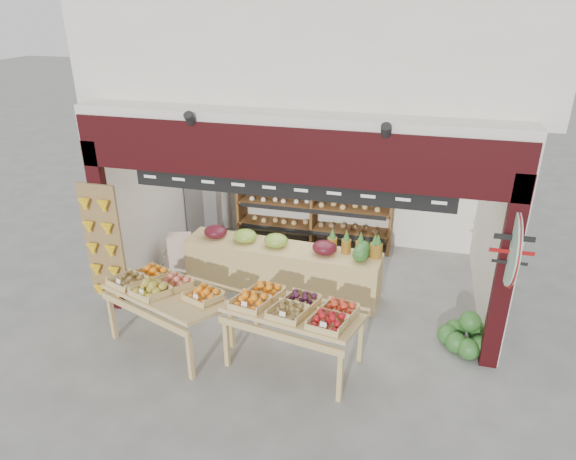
% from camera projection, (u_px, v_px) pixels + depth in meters
% --- Properties ---
extents(ground, '(60.00, 60.00, 0.00)m').
position_uv_depth(ground, '(303.00, 295.00, 8.33)').
color(ground, slate).
rests_on(ground, ground).
extents(shop_structure, '(6.36, 5.12, 5.40)m').
position_uv_depth(shop_structure, '(329.00, 31.00, 8.12)').
color(shop_structure, silver).
rests_on(shop_structure, ground).
extents(banana_board, '(0.60, 0.15, 1.80)m').
position_uv_depth(banana_board, '(103.00, 245.00, 7.47)').
color(banana_board, olive).
rests_on(banana_board, ground).
extents(gift_sign, '(0.04, 0.93, 0.92)m').
position_uv_depth(gift_sign, '(512.00, 249.00, 5.96)').
color(gift_sign, '#ACD8BF').
rests_on(gift_sign, ground).
extents(back_shelving, '(2.98, 0.49, 1.84)m').
position_uv_depth(back_shelving, '(314.00, 187.00, 9.63)').
color(back_shelving, brown).
rests_on(back_shelving, ground).
extents(refrigerator, '(0.80, 0.80, 1.87)m').
position_uv_depth(refrigerator, '(208.00, 190.00, 10.11)').
color(refrigerator, '#AFB1B6').
rests_on(refrigerator, ground).
extents(cardboard_stack, '(1.06, 0.87, 0.69)m').
position_uv_depth(cardboard_stack, '(193.00, 257.00, 9.00)').
color(cardboard_stack, beige).
rests_on(cardboard_stack, ground).
extents(mid_counter, '(3.21, 0.82, 1.01)m').
position_uv_depth(mid_counter, '(281.00, 267.00, 8.29)').
color(mid_counter, tan).
rests_on(mid_counter, ground).
extents(display_table_left, '(1.83, 1.40, 1.03)m').
position_uv_depth(display_table_left, '(164.00, 290.00, 6.95)').
color(display_table_left, tan).
rests_on(display_table_left, ground).
extents(display_table_right, '(1.80, 1.20, 1.05)m').
position_uv_depth(display_table_right, '(294.00, 310.00, 6.45)').
color(display_table_right, tan).
rests_on(display_table_right, ground).
extents(watermelon_pile, '(0.71, 0.71, 0.56)m').
position_uv_depth(watermelon_pile, '(465.00, 336.00, 7.01)').
color(watermelon_pile, '#1C4E1A').
rests_on(watermelon_pile, ground).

